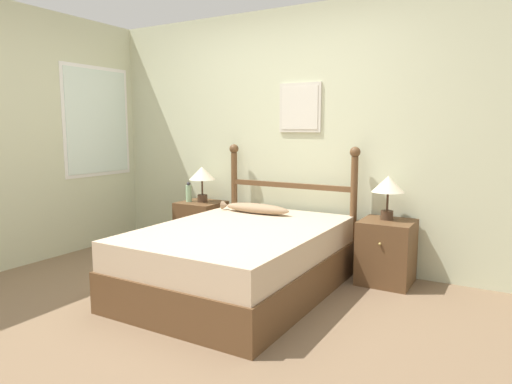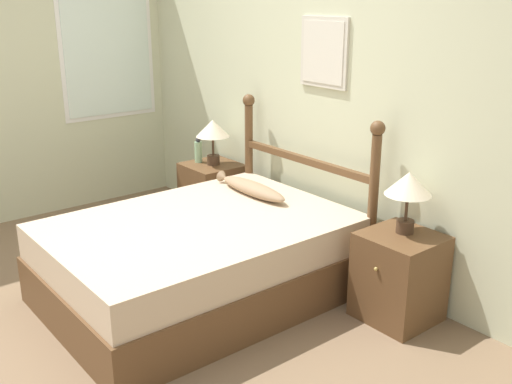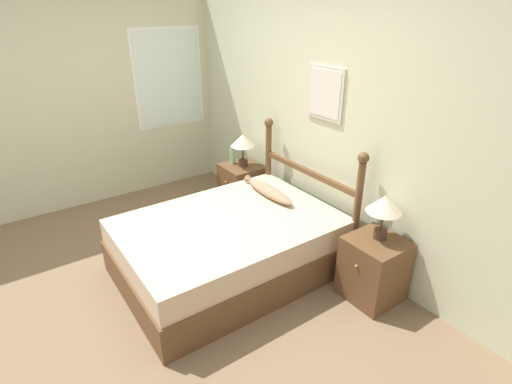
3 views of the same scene
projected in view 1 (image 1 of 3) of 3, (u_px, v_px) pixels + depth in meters
The scene contains 11 objects.
ground_plane at pixel (178, 313), 3.39m from camera, with size 16.00×16.00×0.00m, color #7A6047.
wall_back at pixel (284, 137), 4.70m from camera, with size 6.40×0.08×2.55m.
wall_left at pixel (0, 137), 4.30m from camera, with size 0.08×6.40×2.55m.
bed at pixel (240, 259), 3.83m from camera, with size 1.39×1.95×0.55m.
headboard at pixel (290, 197), 4.58m from camera, with size 1.42×0.10×1.19m.
nightstand_left at pixel (201, 227), 5.03m from camera, with size 0.45×0.46×0.56m.
nightstand_right at pixel (386, 252), 4.02m from camera, with size 0.45×0.46×0.56m.
table_lamp_left at pixel (202, 175), 4.95m from camera, with size 0.28×0.28×0.39m.
table_lamp_right at pixel (388, 187), 3.98m from camera, with size 0.28×0.28×0.39m.
bottle at pixel (189, 193), 4.99m from camera, with size 0.06×0.06×0.22m.
fish_pillow at pixel (255, 208), 4.40m from camera, with size 0.75×0.15×0.10m.
Camera 1 is at (2.13, -2.50, 1.37)m, focal length 32.00 mm.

